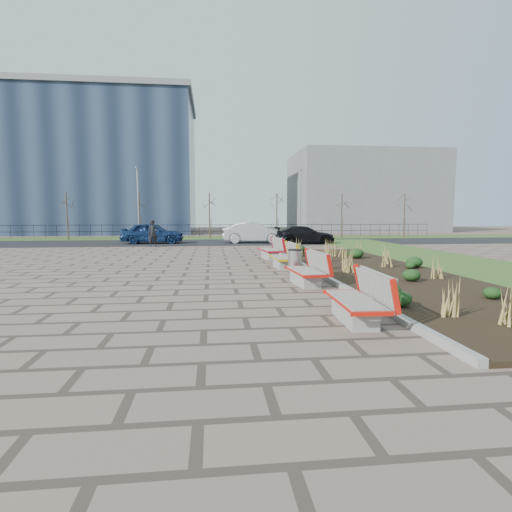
{
  "coord_description": "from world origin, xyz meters",
  "views": [
    {
      "loc": [
        0.16,
        -9.0,
        2.16
      ],
      "look_at": [
        1.5,
        3.0,
        0.9
      ],
      "focal_mm": 28.0,
      "sensor_mm": 36.0,
      "label": 1
    }
  ],
  "objects": [
    {
      "name": "building_grey",
      "position": [
        20.0,
        42.0,
        5.0
      ],
      "size": [
        18.0,
        12.0,
        10.0
      ],
      "primitive_type": "cube",
      "color": "slate",
      "rests_on": "ground"
    },
    {
      "name": "tree_b",
      "position": [
        -6.0,
        26.5,
        2.04
      ],
      "size": [
        1.4,
        1.4,
        4.0
      ],
      "primitive_type": null,
      "color": "#4C3D2D",
      "rests_on": "grass_verge_far"
    },
    {
      "name": "car_black",
      "position": [
        7.04,
        20.01,
        0.66
      ],
      "size": [
        4.55,
        2.12,
        1.28
      ],
      "primitive_type": "imported",
      "rotation": [
        0.0,
        0.0,
        1.5
      ],
      "color": "black",
      "rests_on": "road"
    },
    {
      "name": "bench_c",
      "position": [
        3.0,
        6.79,
        0.5
      ],
      "size": [
        0.95,
        2.12,
        1.0
      ],
      "primitive_type": null,
      "rotation": [
        0.0,
        0.0,
        0.02
      ],
      "color": "#CE9A0A",
      "rests_on": "ground"
    },
    {
      "name": "car_silver",
      "position": [
        3.39,
        20.99,
        0.79
      ],
      "size": [
        4.86,
        2.17,
        1.55
      ],
      "primitive_type": "imported",
      "rotation": [
        0.0,
        0.0,
        1.46
      ],
      "color": "#9B9DA2",
      "rests_on": "road"
    },
    {
      "name": "tree_c",
      "position": [
        0.0,
        26.5,
        2.04
      ],
      "size": [
        1.4,
        1.4,
        4.0
      ],
      "primitive_type": null,
      "color": "#4C3D2D",
      "rests_on": "grass_verge_far"
    },
    {
      "name": "railing_fence",
      "position": [
        0.0,
        29.5,
        0.64
      ],
      "size": [
        44.0,
        0.1,
        1.2
      ],
      "primitive_type": null,
      "color": "black",
      "rests_on": "grass_verge_far"
    },
    {
      "name": "car_blue",
      "position": [
        -4.19,
        21.27,
        0.79
      ],
      "size": [
        4.55,
        1.84,
        1.55
      ],
      "primitive_type": "imported",
      "rotation": [
        0.0,
        0.0,
        1.57
      ],
      "color": "navy",
      "rests_on": "road"
    },
    {
      "name": "lamp_west",
      "position": [
        -6.0,
        26.0,
        3.04
      ],
      "size": [
        0.24,
        0.6,
        6.0
      ],
      "primitive_type": null,
      "color": "gray",
      "rests_on": "grass_verge_far"
    },
    {
      "name": "planting_bed",
      "position": [
        6.25,
        5.0,
        0.05
      ],
      "size": [
        4.5,
        18.0,
        0.1
      ],
      "primitive_type": "cube",
      "color": "black",
      "rests_on": "ground"
    },
    {
      "name": "litter_bin",
      "position": [
        3.03,
        4.53,
        0.47
      ],
      "size": [
        0.47,
        0.47,
        0.94
      ],
      "primitive_type": "cylinder",
      "color": "#B2B2B7",
      "rests_on": "ground"
    },
    {
      "name": "tree_e",
      "position": [
        12.0,
        26.5,
        2.04
      ],
      "size": [
        1.4,
        1.4,
        4.0
      ],
      "primitive_type": null,
      "color": "#4C3D2D",
      "rests_on": "grass_verge_far"
    },
    {
      "name": "planting_curb",
      "position": [
        3.92,
        5.0,
        0.07
      ],
      "size": [
        0.16,
        18.0,
        0.15
      ],
      "primitive_type": "cube",
      "color": "gray",
      "rests_on": "ground"
    },
    {
      "name": "ground",
      "position": [
        0.0,
        0.0,
        0.0
      ],
      "size": [
        120.0,
        120.0,
        0.0
      ],
      "primitive_type": "plane",
      "color": "#735C4F",
      "rests_on": "ground"
    },
    {
      "name": "road",
      "position": [
        0.0,
        22.0,
        0.01
      ],
      "size": [
        80.0,
        7.0,
        0.02
      ],
      "primitive_type": "cube",
      "color": "black",
      "rests_on": "ground"
    },
    {
      "name": "tree_a",
      "position": [
        -12.0,
        26.5,
        2.04
      ],
      "size": [
        1.4,
        1.4,
        4.0
      ],
      "primitive_type": null,
      "color": "#4C3D2D",
      "rests_on": "grass_verge_far"
    },
    {
      "name": "grass_verge_near",
      "position": [
        11.0,
        5.0,
        0.02
      ],
      "size": [
        5.0,
        38.0,
        0.04
      ],
      "primitive_type": "cube",
      "color": "#33511E",
      "rests_on": "ground"
    },
    {
      "name": "pedestrian",
      "position": [
        -3.7,
        18.03,
        0.91
      ],
      "size": [
        0.75,
        0.6,
        1.81
      ],
      "primitive_type": "imported",
      "rotation": [
        0.0,
        0.0,
        0.28
      ],
      "color": "black",
      "rests_on": "ground"
    },
    {
      "name": "grass_verge_far",
      "position": [
        0.0,
        28.0,
        0.02
      ],
      "size": [
        80.0,
        5.0,
        0.04
      ],
      "primitive_type": "cube",
      "color": "#33511E",
      "rests_on": "ground"
    },
    {
      "name": "tree_f",
      "position": [
        18.0,
        26.5,
        2.04
      ],
      "size": [
        1.4,
        1.4,
        4.0
      ],
      "primitive_type": null,
      "color": "#4C3D2D",
      "rests_on": "grass_verge_far"
    },
    {
      "name": "bench_b",
      "position": [
        3.0,
        2.87,
        0.5
      ],
      "size": [
        1.05,
        2.16,
        1.0
      ],
      "primitive_type": null,
      "rotation": [
        0.0,
        0.0,
        0.07
      ],
      "color": "red",
      "rests_on": "ground"
    },
    {
      "name": "tree_d",
      "position": [
        6.0,
        26.5,
        2.04
      ],
      "size": [
        1.4,
        1.4,
        4.0
      ],
      "primitive_type": null,
      "color": "#4C3D2D",
      "rests_on": "grass_verge_far"
    },
    {
      "name": "bench_d",
      "position": [
        3.0,
        10.26,
        0.5
      ],
      "size": [
        1.12,
        2.19,
        1.0
      ],
      "primitive_type": null,
      "rotation": [
        0.0,
        0.0,
        0.11
      ],
      "color": "#B00B20",
      "rests_on": "ground"
    },
    {
      "name": "lamp_east",
      "position": [
        8.0,
        26.0,
        3.04
      ],
      "size": [
        0.24,
        0.6,
        6.0
      ],
      "primitive_type": null,
      "color": "gray",
      "rests_on": "grass_verge_far"
    },
    {
      "name": "building_glass",
      "position": [
        -22.0,
        40.0,
        7.5
      ],
      "size": [
        40.0,
        14.0,
        15.0
      ],
      "primitive_type": "cube",
      "color": "#192338",
      "rests_on": "ground"
    },
    {
      "name": "bench_a",
      "position": [
        3.0,
        -1.38,
        0.5
      ],
      "size": [
        0.99,
        2.14,
        1.0
      ],
      "primitive_type": null,
      "rotation": [
        0.0,
        0.0,
        -0.04
      ],
      "color": "red",
      "rests_on": "ground"
    }
  ]
}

